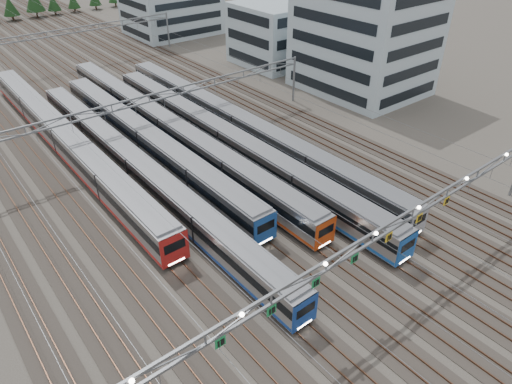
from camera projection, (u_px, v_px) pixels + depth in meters
ground at (362, 299)px, 42.32m from camera, size 400.00×400.00×0.00m
track_bed at (32, 47)px, 106.91m from camera, size 54.00×260.00×5.42m
train_a at (65, 139)px, 64.75m from camera, size 3.17×61.88×4.14m
train_b at (138, 168)px, 58.33m from camera, size 2.85×62.04×3.71m
train_c at (148, 141)px, 64.42m from camera, size 3.08×52.44×4.02m
train_d at (167, 127)px, 68.44m from camera, size 2.93×65.90×3.82m
train_e at (227, 140)px, 64.85m from camera, size 2.98×61.22×3.89m
train_f at (240, 125)px, 69.13m from camera, size 2.99×63.57×3.89m
gantry_near at (373, 240)px, 38.34m from camera, size 56.36×0.61×8.08m
gantry_mid at (150, 104)px, 64.99m from camera, size 56.36×0.36×8.00m
gantry_far at (48, 39)px, 94.42m from camera, size 56.36×0.36×8.00m
depot_bldg_south at (364, 37)px, 82.73m from camera, size 18.00×22.00×19.70m
depot_bldg_mid at (274, 34)px, 98.16m from camera, size 14.00×16.00×12.51m
depot_bldg_north at (171, 6)px, 119.82m from camera, size 22.00×18.00×13.83m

